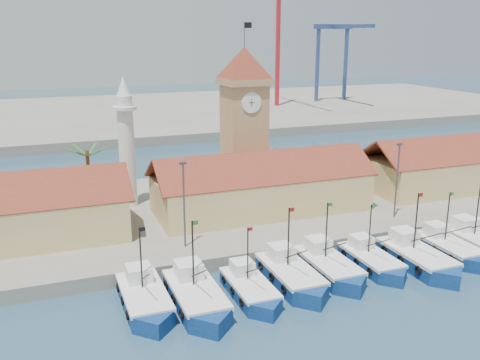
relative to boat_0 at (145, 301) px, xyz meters
name	(u,v)px	position (x,y,z in m)	size (l,w,h in m)	color
ground	(346,291)	(17.97, -3.26, -0.78)	(400.00, 400.00, 0.00)	#1B3248
quay	(249,206)	(17.97, 20.74, -0.03)	(140.00, 32.00, 1.50)	gray
terminal	(134,114)	(17.97, 106.74, 0.22)	(240.00, 80.00, 2.00)	gray
boat_0	(145,301)	(0.00, 0.00, 0.00)	(3.64, 9.97, 7.55)	navy
boat_1	(197,299)	(4.26, -1.33, 0.05)	(3.89, 10.64, 8.05)	navy
boat_2	(251,290)	(9.26, -1.38, -0.08)	(3.27, 8.96, 6.78)	navy
boat_3	(292,277)	(13.79, -0.42, 0.02)	(3.75, 10.28, 7.78)	navy
boat_4	(330,268)	(18.14, 0.10, 0.01)	(3.67, 10.04, 7.60)	navy
boat_5	(373,262)	(22.98, -0.05, -0.07)	(3.32, 9.10, 6.88)	navy
boat_6	(419,260)	(27.55, -1.46, 0.05)	(3.86, 10.58, 8.00)	navy
boat_7	(450,249)	(32.45, -0.36, -0.03)	(3.49, 9.56, 7.23)	navy
boat_8	(480,244)	(36.41, -0.49, 0.03)	(3.77, 10.34, 7.82)	navy
hall_center	(262,191)	(17.97, 16.74, 3.21)	(27.04, 10.13, 7.61)	#DBBB78
hall_right	(465,168)	(49.97, 16.74, 3.21)	(31.20, 10.13, 7.61)	#DBBB78
clock_tower	(244,120)	(17.97, 22.74, 11.18)	(5.80, 5.80, 22.70)	tan
minaret	(126,142)	(2.97, 24.74, 8.95)	(3.00, 3.00, 16.30)	silver
palm_tree	(89,177)	(-2.03, 22.74, 5.47)	(5.60, 5.03, 8.39)	brown
lamp_posts	(295,188)	(18.47, 8.74, 5.70)	(80.70, 0.25, 9.03)	#3F3F44
crane_red_right	(281,17)	(59.14, 100.09, 26.28)	(1.00, 34.94, 44.83)	#B51B27
gantry	(338,42)	(79.97, 103.39, 19.26)	(13.00, 22.00, 23.20)	navy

